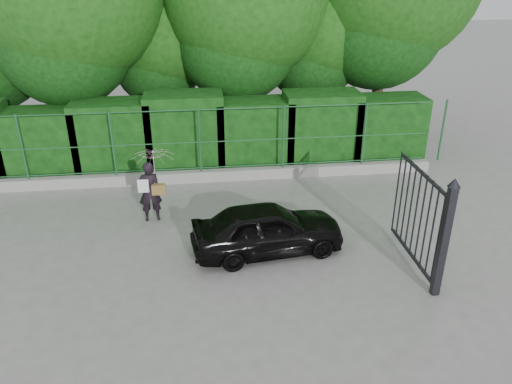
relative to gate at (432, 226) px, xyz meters
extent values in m
plane|color=gray|center=(-4.60, 0.72, -1.19)|extent=(80.00, 80.00, 0.00)
cube|color=#9E9E99|center=(-4.60, 5.22, -1.04)|extent=(14.00, 0.25, 0.30)
cylinder|color=#20572E|center=(-8.80, 5.22, 0.01)|extent=(0.06, 0.06, 1.80)
cylinder|color=#20572E|center=(-6.50, 5.22, 0.01)|extent=(0.06, 0.06, 1.80)
cylinder|color=#20572E|center=(-4.20, 5.22, 0.01)|extent=(0.06, 0.06, 1.80)
cylinder|color=#20572E|center=(-1.90, 5.22, 0.01)|extent=(0.06, 0.06, 1.80)
cylinder|color=#20572E|center=(0.40, 5.22, 0.01)|extent=(0.06, 0.06, 1.80)
cylinder|color=#20572E|center=(2.70, 5.22, 0.01)|extent=(0.06, 0.06, 1.80)
cylinder|color=#20572E|center=(-4.60, 5.22, -0.79)|extent=(13.60, 0.03, 0.03)
cylinder|color=#20572E|center=(-4.60, 5.22, -0.04)|extent=(13.60, 0.03, 0.03)
cylinder|color=#20572E|center=(-4.60, 5.22, 0.86)|extent=(13.60, 0.03, 0.03)
cube|color=black|center=(-8.60, 6.22, -0.23)|extent=(2.20, 1.20, 1.91)
cube|color=black|center=(-6.60, 6.22, -0.14)|extent=(2.20, 1.20, 2.09)
cube|color=black|center=(-4.60, 6.22, -0.06)|extent=(2.20, 1.20, 2.25)
cube|color=black|center=(-2.60, 6.22, -0.19)|extent=(2.20, 1.20, 1.99)
cube|color=black|center=(-0.60, 6.22, -0.11)|extent=(2.20, 1.20, 2.16)
cube|color=black|center=(1.40, 6.22, -0.20)|extent=(2.20, 1.20, 1.97)
cylinder|color=black|center=(-10.10, 8.72, 0.69)|extent=(0.36, 0.36, 3.75)
cylinder|color=black|center=(-7.60, 7.92, 1.06)|extent=(0.36, 0.36, 4.50)
cylinder|color=black|center=(-5.10, 9.22, 0.44)|extent=(0.36, 0.36, 3.25)
sphere|color=#14470F|center=(-5.10, 9.22, 2.39)|extent=(3.90, 3.90, 3.90)
cylinder|color=black|center=(-2.60, 8.22, 0.94)|extent=(0.36, 0.36, 4.25)
cylinder|color=black|center=(-0.10, 8.92, 0.56)|extent=(0.36, 0.36, 3.50)
sphere|color=#14470F|center=(-0.10, 8.92, 2.66)|extent=(4.20, 4.20, 4.20)
cylinder|color=black|center=(1.90, 8.52, 1.19)|extent=(0.36, 0.36, 4.75)
cube|color=black|center=(0.00, -0.48, -0.09)|extent=(0.14, 0.14, 2.20)
cone|color=black|center=(0.00, -0.48, 1.09)|extent=(0.22, 0.22, 0.16)
cube|color=black|center=(0.00, 0.67, -1.04)|extent=(0.05, 2.00, 0.06)
cube|color=black|center=(0.00, 0.67, 0.76)|extent=(0.05, 2.00, 0.06)
cylinder|color=black|center=(0.00, -0.28, -0.14)|extent=(0.04, 0.04, 1.90)
cylinder|color=black|center=(0.00, -0.03, -0.14)|extent=(0.04, 0.04, 1.90)
cylinder|color=black|center=(0.00, 0.22, -0.14)|extent=(0.04, 0.04, 1.90)
cylinder|color=black|center=(0.00, 0.47, -0.14)|extent=(0.04, 0.04, 1.90)
cylinder|color=black|center=(0.00, 0.72, -0.14)|extent=(0.04, 0.04, 1.90)
cylinder|color=black|center=(0.00, 0.97, -0.14)|extent=(0.04, 0.04, 1.90)
cylinder|color=black|center=(0.00, 1.22, -0.14)|extent=(0.04, 0.04, 1.90)
cylinder|color=black|center=(0.00, 1.47, -0.14)|extent=(0.04, 0.04, 1.90)
cylinder|color=black|center=(0.00, 1.72, -0.14)|extent=(0.04, 0.04, 1.90)
imported|color=black|center=(-5.42, 3.10, -0.45)|extent=(0.58, 0.42, 1.48)
imported|color=silver|center=(-5.27, 3.15, 0.11)|extent=(0.99, 1.01, 0.91)
cube|color=olive|center=(-5.20, 3.02, -0.36)|extent=(0.32, 0.15, 0.24)
cube|color=white|center=(-5.54, 2.98, -0.24)|extent=(0.25, 0.02, 0.32)
imported|color=black|center=(-2.89, 1.39, -0.65)|extent=(3.32, 1.68, 1.08)
camera|label=1|loc=(-4.23, -7.63, 4.53)|focal=35.00mm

